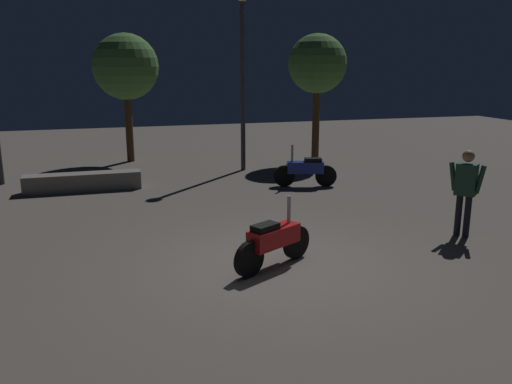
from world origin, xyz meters
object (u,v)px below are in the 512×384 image
object	(u,v)px
motorcycle_red_foreground	(274,241)
motorcycle_blue_parked_left	(305,170)
person_rider_beside	(466,186)
streetlamp_far	(243,59)

from	to	relation	value
motorcycle_red_foreground	motorcycle_blue_parked_left	xyz separation A→B (m)	(2.59, 5.16, 0.00)
motorcycle_red_foreground	person_rider_beside	distance (m)	3.95
motorcycle_red_foreground	streetlamp_far	xyz separation A→B (m)	(1.59, 7.77, 2.86)
motorcycle_red_foreground	motorcycle_blue_parked_left	distance (m)	5.77
motorcycle_red_foreground	motorcycle_blue_parked_left	size ratio (longest dim) A/B	0.93
motorcycle_red_foreground	person_rider_beside	bearing A→B (deg)	-21.96
motorcycle_blue_parked_left	person_rider_beside	world-z (taller)	person_rider_beside
motorcycle_blue_parked_left	streetlamp_far	xyz separation A→B (m)	(-0.99, 2.61, 2.86)
person_rider_beside	streetlamp_far	size ratio (longest dim) A/B	0.31
person_rider_beside	motorcycle_red_foreground	bearing A→B (deg)	-31.82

